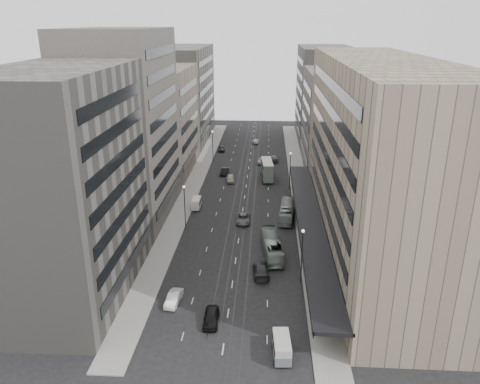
% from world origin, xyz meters
% --- Properties ---
extents(ground, '(220.00, 220.00, 0.00)m').
position_xyz_m(ground, '(0.00, 0.00, 0.00)').
color(ground, black).
rests_on(ground, ground).
extents(sidewalk_right, '(4.00, 125.00, 0.15)m').
position_xyz_m(sidewalk_right, '(12.00, 37.50, 0.07)').
color(sidewalk_right, gray).
rests_on(sidewalk_right, ground).
extents(sidewalk_left, '(4.00, 125.00, 0.15)m').
position_xyz_m(sidewalk_left, '(-12.00, 37.50, 0.07)').
color(sidewalk_left, gray).
rests_on(sidewalk_left, ground).
extents(department_store, '(19.20, 60.00, 30.00)m').
position_xyz_m(department_store, '(21.45, 8.00, 14.95)').
color(department_store, gray).
rests_on(department_store, ground).
extents(building_right_mid, '(15.00, 28.00, 24.00)m').
position_xyz_m(building_right_mid, '(21.50, 52.00, 12.00)').
color(building_right_mid, '#544D48').
rests_on(building_right_mid, ground).
extents(building_right_far, '(15.00, 32.00, 28.00)m').
position_xyz_m(building_right_far, '(21.50, 82.00, 14.00)').
color(building_right_far, '#67635D').
rests_on(building_right_far, ground).
extents(building_left_a, '(15.00, 28.00, 30.00)m').
position_xyz_m(building_left_a, '(-21.50, -8.00, 15.00)').
color(building_left_a, '#67635D').
rests_on(building_left_a, ground).
extents(building_left_b, '(15.00, 26.00, 34.00)m').
position_xyz_m(building_left_b, '(-21.50, 19.00, 17.00)').
color(building_left_b, '#544D48').
rests_on(building_left_b, ground).
extents(building_left_c, '(15.00, 28.00, 25.00)m').
position_xyz_m(building_left_c, '(-21.50, 46.00, 12.50)').
color(building_left_c, '#796E5E').
rests_on(building_left_c, ground).
extents(building_left_d, '(15.00, 38.00, 28.00)m').
position_xyz_m(building_left_d, '(-21.50, 79.00, 14.00)').
color(building_left_d, '#67635D').
rests_on(building_left_d, ground).
extents(lamp_right_near, '(0.44, 0.44, 8.32)m').
position_xyz_m(lamp_right_near, '(9.70, -5.00, 5.20)').
color(lamp_right_near, '#262628').
rests_on(lamp_right_near, ground).
extents(lamp_right_far, '(0.44, 0.44, 8.32)m').
position_xyz_m(lamp_right_far, '(9.70, 35.00, 5.20)').
color(lamp_right_far, '#262628').
rests_on(lamp_right_far, ground).
extents(lamp_left_near, '(0.44, 0.44, 8.32)m').
position_xyz_m(lamp_left_near, '(-9.70, 12.00, 5.20)').
color(lamp_left_near, '#262628').
rests_on(lamp_left_near, ground).
extents(lamp_left_far, '(0.44, 0.44, 8.32)m').
position_xyz_m(lamp_left_far, '(-9.70, 55.00, 5.20)').
color(lamp_left_far, '#262628').
rests_on(lamp_left_far, ground).
extents(bus_near, '(3.83, 11.18, 3.05)m').
position_xyz_m(bus_near, '(5.61, 3.29, 1.53)').
color(bus_near, gray).
rests_on(bus_near, ground).
extents(bus_far, '(3.38, 10.41, 2.85)m').
position_xyz_m(bus_far, '(8.50, 18.08, 1.42)').
color(bus_far, '#909B92').
rests_on(bus_far, ground).
extents(double_decker, '(3.11, 8.39, 4.50)m').
position_xyz_m(double_decker, '(4.64, 41.04, 2.43)').
color(double_decker, slate).
rests_on(double_decker, ground).
extents(vw_microbus, '(2.23, 4.46, 2.35)m').
position_xyz_m(vw_microbus, '(6.61, -20.79, 1.31)').
color(vw_microbus, slate).
rests_on(vw_microbus, ground).
extents(panel_van, '(1.76, 3.54, 2.23)m').
position_xyz_m(panel_van, '(-9.20, 21.79, 1.23)').
color(panel_van, beige).
rests_on(panel_van, ground).
extents(sedan_0, '(1.94, 4.64, 1.57)m').
position_xyz_m(sedan_0, '(-1.92, -15.14, 0.78)').
color(sedan_0, black).
rests_on(sedan_0, ground).
extents(sedan_1, '(1.96, 4.51, 1.44)m').
position_xyz_m(sedan_1, '(-7.35, -11.13, 0.72)').
color(sedan_1, white).
rests_on(sedan_1, ground).
extents(sedan_2, '(2.56, 5.28, 1.45)m').
position_xyz_m(sedan_2, '(0.38, 15.83, 0.72)').
color(sedan_2, '#5A5A5D').
rests_on(sedan_2, ground).
extents(sedan_3, '(2.72, 5.79, 1.63)m').
position_xyz_m(sedan_3, '(3.99, -3.15, 0.82)').
color(sedan_3, '#252528').
rests_on(sedan_3, ground).
extents(sedan_4, '(2.33, 4.79, 1.57)m').
position_xyz_m(sedan_4, '(-3.78, 38.81, 0.79)').
color(sedan_4, '#AFA891').
rests_on(sedan_4, ground).
extents(sedan_5, '(1.85, 4.69, 1.52)m').
position_xyz_m(sedan_5, '(-5.63, 44.16, 0.76)').
color(sedan_5, black).
rests_on(sedan_5, ground).
extents(sedan_6, '(2.80, 5.29, 1.42)m').
position_xyz_m(sedan_6, '(3.45, 54.37, 0.71)').
color(sedan_6, silver).
rests_on(sedan_6, ground).
extents(sedan_7, '(2.77, 5.41, 1.50)m').
position_xyz_m(sedan_7, '(6.33, 56.61, 0.75)').
color(sedan_7, '#595A5C').
rests_on(sedan_7, ground).
extents(sedan_8, '(2.24, 4.59, 1.51)m').
position_xyz_m(sedan_8, '(-8.50, 66.02, 0.75)').
color(sedan_8, '#28292B').
rests_on(sedan_8, ground).
extents(sedan_9, '(1.89, 4.19, 1.33)m').
position_xyz_m(sedan_9, '(1.06, 75.42, 0.67)').
color(sedan_9, '#B6AA97').
rests_on(sedan_9, ground).
extents(pedestrian, '(0.74, 0.55, 1.84)m').
position_xyz_m(pedestrian, '(10.50, -16.76, 1.07)').
color(pedestrian, black).
rests_on(pedestrian, sidewalk_right).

